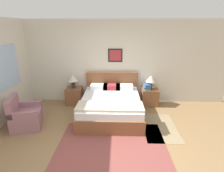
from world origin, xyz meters
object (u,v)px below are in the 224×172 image
at_px(table_lamp_near_window, 73,79).
at_px(table_lamp_by_door, 151,79).
at_px(armchair, 25,116).
at_px(bed, 111,105).
at_px(nightstand_by_door, 150,97).
at_px(nightstand_near_window, 74,96).

bearing_deg(table_lamp_near_window, table_lamp_by_door, 0.00).
bearing_deg(armchair, bed, 91.83).
height_order(armchair, nightstand_by_door, armchair).
height_order(armchair, table_lamp_near_window, table_lamp_near_window).
bearing_deg(bed, nightstand_by_door, 31.65).
bearing_deg(nightstand_by_door, nightstand_near_window, 180.00).
xyz_separation_m(nightstand_by_door, table_lamp_near_window, (-2.42, 0.02, 0.57)).
bearing_deg(nightstand_near_window, nightstand_by_door, 0.00).
bearing_deg(bed, table_lamp_near_window, 147.97).
xyz_separation_m(nightstand_by_door, table_lamp_by_door, (0.00, 0.02, 0.57)).
bearing_deg(table_lamp_near_window, nightstand_near_window, -52.84).
bearing_deg(nightstand_by_door, bed, -148.35).
distance_m(bed, armchair, 2.20).
distance_m(nightstand_by_door, table_lamp_by_door, 0.57).
height_order(table_lamp_near_window, table_lamp_by_door, same).
distance_m(nightstand_near_window, nightstand_by_door, 2.40).
bearing_deg(bed, nightstand_near_window, 148.35).
height_order(armchair, nightstand_near_window, armchair).
height_order(nightstand_near_window, nightstand_by_door, same).
relative_size(nightstand_near_window, nightstand_by_door, 1.00).
bearing_deg(bed, armchair, -162.29).
distance_m(armchair, nightstand_near_window, 1.67).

